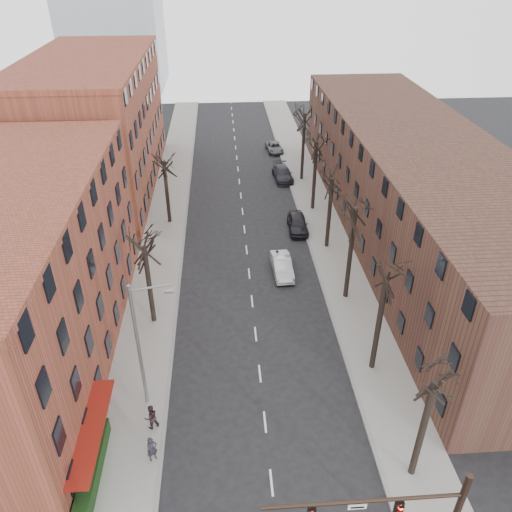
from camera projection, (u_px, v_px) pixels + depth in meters
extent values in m
cube|color=gray|center=(167.00, 218.00, 52.29)|extent=(4.00, 90.00, 0.15)
cube|color=gray|center=(318.00, 213.00, 53.25)|extent=(4.00, 90.00, 0.15)
cube|color=brown|center=(6.00, 284.00, 31.75)|extent=(12.00, 26.00, 12.00)
cube|color=brown|center=(95.00, 128.00, 55.75)|extent=(12.00, 28.00, 14.00)
cube|color=#472D21|center=(414.00, 187.00, 46.90)|extent=(12.00, 50.00, 10.00)
cube|color=maroon|center=(100.00, 461.00, 27.71)|extent=(1.20, 7.00, 0.15)
cube|color=#1A3813|center=(92.00, 470.00, 26.51)|extent=(0.80, 6.00, 1.00)
cylinder|color=black|center=(363.00, 501.00, 19.36)|extent=(8.00, 0.16, 0.16)
cube|color=black|center=(399.00, 508.00, 19.80)|extent=(0.32, 0.22, 0.95)
cube|color=silver|center=(357.00, 507.00, 19.53)|extent=(0.75, 0.04, 0.28)
cylinder|color=slate|center=(139.00, 349.00, 28.84)|extent=(0.20, 0.20, 9.00)
cylinder|color=slate|center=(150.00, 288.00, 26.63)|extent=(2.39, 0.12, 0.46)
cube|color=slate|center=(169.00, 292.00, 26.85)|extent=(0.50, 0.22, 0.14)
imported|color=silver|center=(282.00, 266.00, 43.19)|extent=(1.72, 4.51, 1.47)
imported|color=black|center=(298.00, 223.00, 49.70)|extent=(1.97, 4.65, 1.57)
imported|color=#212129|center=(283.00, 174.00, 60.62)|extent=(2.40, 5.24, 1.48)
imported|color=#53555A|center=(274.00, 147.00, 68.92)|extent=(2.39, 4.50, 1.20)
imported|color=#21212A|center=(152.00, 449.00, 27.22)|extent=(0.72, 0.65, 1.66)
imported|color=black|center=(151.00, 417.00, 29.05)|extent=(1.02, 0.94, 1.70)
imported|color=black|center=(277.00, 258.00, 44.22)|extent=(0.44, 0.94, 1.55)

